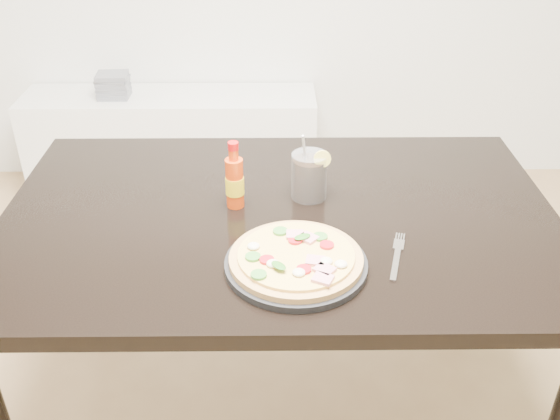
{
  "coord_description": "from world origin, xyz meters",
  "views": [
    {
      "loc": [
        -0.3,
        -0.75,
        1.57
      ],
      "look_at": [
        -0.28,
        0.47,
        0.83
      ],
      "focal_mm": 40.0,
      "sensor_mm": 36.0,
      "label": 1
    }
  ],
  "objects_px": {
    "fork": "(397,254)",
    "media_console": "(173,143)",
    "pizza": "(296,258)",
    "plate": "(296,264)",
    "hot_sauce_bottle": "(235,181)",
    "dining_table": "(280,240)",
    "cola_cup": "(309,177)"
  },
  "relations": [
    {
      "from": "hot_sauce_bottle",
      "to": "cola_cup",
      "type": "relative_size",
      "value": 0.98
    },
    {
      "from": "hot_sauce_bottle",
      "to": "plate",
      "type": "bearing_deg",
      "value": -61.29
    },
    {
      "from": "dining_table",
      "to": "plate",
      "type": "xyz_separation_m",
      "value": [
        0.03,
        -0.23,
        0.09
      ]
    },
    {
      "from": "plate",
      "to": "fork",
      "type": "distance_m",
      "value": 0.23
    },
    {
      "from": "fork",
      "to": "media_console",
      "type": "height_order",
      "value": "fork"
    },
    {
      "from": "pizza",
      "to": "fork",
      "type": "xyz_separation_m",
      "value": [
        0.23,
        0.04,
        -0.02
      ]
    },
    {
      "from": "hot_sauce_bottle",
      "to": "cola_cup",
      "type": "bearing_deg",
      "value": 13.54
    },
    {
      "from": "cola_cup",
      "to": "pizza",
      "type": "bearing_deg",
      "value": -97.88
    },
    {
      "from": "plate",
      "to": "dining_table",
      "type": "bearing_deg",
      "value": 98.31
    },
    {
      "from": "hot_sauce_bottle",
      "to": "fork",
      "type": "distance_m",
      "value": 0.44
    },
    {
      "from": "fork",
      "to": "media_console",
      "type": "bearing_deg",
      "value": 130.02
    },
    {
      "from": "cola_cup",
      "to": "media_console",
      "type": "bearing_deg",
      "value": 112.97
    },
    {
      "from": "dining_table",
      "to": "fork",
      "type": "bearing_deg",
      "value": -35.68
    },
    {
      "from": "cola_cup",
      "to": "plate",
      "type": "bearing_deg",
      "value": -97.99
    },
    {
      "from": "pizza",
      "to": "hot_sauce_bottle",
      "type": "height_order",
      "value": "hot_sauce_bottle"
    },
    {
      "from": "dining_table",
      "to": "pizza",
      "type": "height_order",
      "value": "pizza"
    },
    {
      "from": "pizza",
      "to": "hot_sauce_bottle",
      "type": "relative_size",
      "value": 1.65
    },
    {
      "from": "plate",
      "to": "pizza",
      "type": "height_order",
      "value": "pizza"
    },
    {
      "from": "plate",
      "to": "fork",
      "type": "bearing_deg",
      "value": 10.32
    },
    {
      "from": "pizza",
      "to": "media_console",
      "type": "height_order",
      "value": "pizza"
    },
    {
      "from": "media_console",
      "to": "dining_table",
      "type": "bearing_deg",
      "value": -70.81
    },
    {
      "from": "dining_table",
      "to": "hot_sauce_bottle",
      "type": "bearing_deg",
      "value": 162.72
    },
    {
      "from": "fork",
      "to": "pizza",
      "type": "bearing_deg",
      "value": -154.4
    },
    {
      "from": "cola_cup",
      "to": "media_console",
      "type": "height_order",
      "value": "cola_cup"
    },
    {
      "from": "dining_table",
      "to": "plate",
      "type": "distance_m",
      "value": 0.25
    },
    {
      "from": "plate",
      "to": "cola_cup",
      "type": "relative_size",
      "value": 1.72
    },
    {
      "from": "fork",
      "to": "hot_sauce_bottle",
      "type": "bearing_deg",
      "value": 164.16
    },
    {
      "from": "plate",
      "to": "hot_sauce_bottle",
      "type": "relative_size",
      "value": 1.76
    },
    {
      "from": "fork",
      "to": "media_console",
      "type": "distance_m",
      "value": 1.91
    },
    {
      "from": "hot_sauce_bottle",
      "to": "pizza",
      "type": "bearing_deg",
      "value": -61.32
    },
    {
      "from": "pizza",
      "to": "cola_cup",
      "type": "height_order",
      "value": "cola_cup"
    },
    {
      "from": "pizza",
      "to": "fork",
      "type": "bearing_deg",
      "value": 10.61
    }
  ]
}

